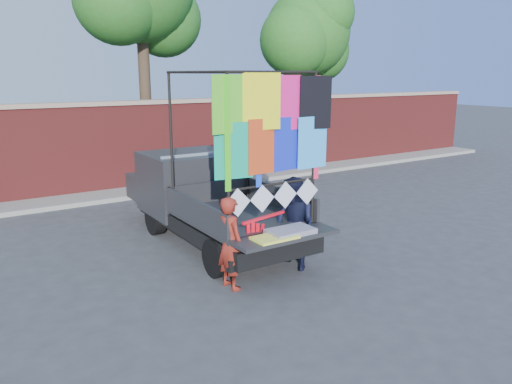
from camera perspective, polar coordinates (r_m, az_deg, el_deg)
ground at (r=9.32m, az=0.60°, el=-7.81°), size 90.00×90.00×0.00m
brick_wall at (r=15.17m, az=-14.20°, el=5.24°), size 30.00×0.45×2.61m
curb at (r=14.75m, az=-13.03°, el=0.07°), size 30.00×1.20×0.12m
tree_right at (r=19.74m, az=6.10°, el=17.34°), size 4.20×3.30×6.62m
pickup_truck at (r=10.53m, az=-6.33°, el=-0.47°), size 2.16×5.43×3.42m
woman at (r=7.95m, az=-2.97°, el=-5.83°), size 0.42×0.59×1.52m
man at (r=8.73m, az=4.41°, el=-3.65°), size 0.74×0.88×1.64m
streamer_bundle at (r=8.23m, az=0.32°, el=-4.38°), size 0.96×0.27×0.67m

